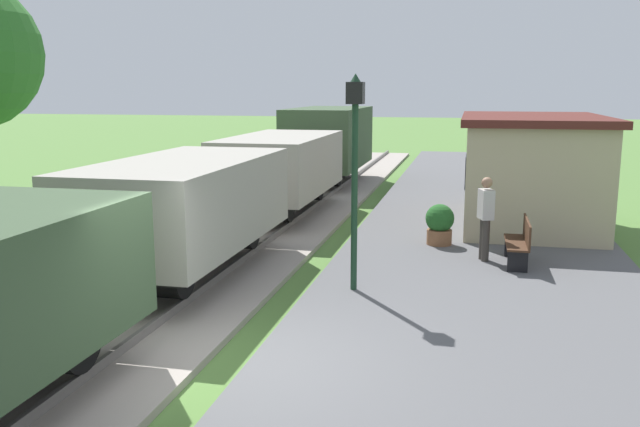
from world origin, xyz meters
name	(u,v)px	position (x,y,z in m)	size (l,w,h in m)	color
ground_plane	(231,381)	(0.00, 0.00, 0.00)	(160.00, 160.00, 0.00)	#517A38
platform_slab	(487,397)	(3.20, 0.00, 0.12)	(6.00, 60.00, 0.25)	#565659
track_ballast	(65,360)	(-2.40, 0.00, 0.06)	(3.80, 60.00, 0.12)	#9E9389
rail_near	(112,355)	(-1.68, 0.00, 0.19)	(0.07, 60.00, 0.14)	slate
rail_far	(18,346)	(-3.12, 0.00, 0.19)	(0.07, 60.00, 0.14)	slate
freight_train	(252,179)	(-2.40, 8.05, 1.48)	(2.50, 26.00, 2.72)	#384C33
station_hut	(530,169)	(4.40, 10.28, 1.65)	(3.50, 5.80, 2.78)	tan
bench_near_hut	(520,241)	(3.92, 5.85, 0.72)	(0.42, 1.50, 0.91)	#422819
bench_down_platform	(501,177)	(3.92, 15.73, 0.72)	(0.42, 1.50, 0.91)	#422819
person_waiting	(485,215)	(3.23, 6.04, 1.18)	(0.34, 0.43, 1.71)	#38332D
potted_planter	(440,224)	(2.28, 7.26, 0.72)	(0.64, 0.64, 0.92)	brown
lamp_post_near	(355,143)	(0.99, 3.47, 2.80)	(0.28, 0.28, 3.70)	#193823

